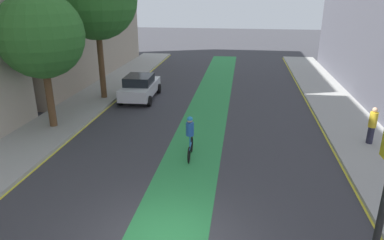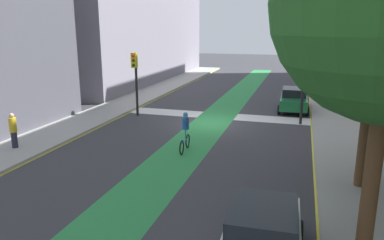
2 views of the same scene
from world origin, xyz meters
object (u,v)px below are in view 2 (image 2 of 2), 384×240
Objects in this scene: pedestrian_sidewalk_right_a at (13,130)px; street_tree_near at (373,61)px; car_green_left_near at (294,99)px; cyclist_in_lane at (185,131)px; car_white_left_far at (262,240)px; traffic_signal_near_left at (304,75)px; traffic_signal_near_right at (135,72)px.

street_tree_near is (-15.10, 0.02, 3.61)m from pedestrian_sidewalk_right_a.
street_tree_near is at bearing 101.70° from car_green_left_near.
cyclist_in_lane is 8.10m from pedestrian_sidewalk_right_a.
car_white_left_far is 1.01× the size of car_green_left_near.
cyclist_in_lane is (5.21, 6.62, -2.05)m from traffic_signal_near_left.
car_green_left_near is 11.50m from cyclist_in_lane.
cyclist_in_lane reaches higher than pedestrian_sidewalk_right_a.
pedestrian_sidewalk_right_a is at bearing 34.56° from traffic_signal_near_left.
street_tree_near is (-12.56, 8.18, 1.71)m from traffic_signal_near_right.
pedestrian_sidewalk_right_a is 0.26× the size of street_tree_near.
traffic_signal_near_right reaches higher than pedestrian_sidewalk_right_a.
street_tree_near reaches higher than car_green_left_near.
traffic_signal_near_left is 1.02× the size of car_green_left_near.
traffic_signal_near_left is at bearing -175.74° from traffic_signal_near_right.
street_tree_near is at bearing 146.93° from traffic_signal_near_right.
traffic_signal_near_left is at bearing -128.21° from cyclist_in_lane.
cyclist_in_lane is at bearing 131.79° from traffic_signal_near_right.
traffic_signal_near_left reaches higher than car_white_left_far.
pedestrian_sidewalk_right_a is at bearing 72.71° from traffic_signal_near_right.
traffic_signal_near_right is at bearing -33.07° from street_tree_near.
cyclist_in_lane is (4.44, -7.99, 0.17)m from car_white_left_far.
traffic_signal_near_right is 0.97× the size of car_white_left_far.
cyclist_in_lane is 8.52m from street_tree_near.
cyclist_in_lane is 1.11× the size of pedestrian_sidewalk_right_a.
pedestrian_sidewalk_right_a is (2.54, 8.16, -1.90)m from traffic_signal_near_right.
traffic_signal_near_left is 2.57× the size of pedestrian_sidewalk_right_a.
car_green_left_near is at bearing -82.24° from traffic_signal_near_left.
traffic_signal_near_right is at bearing -55.06° from car_white_left_far.
traffic_signal_near_right reaches higher than car_green_left_near.
pedestrian_sidewalk_right_a reaches higher than car_green_left_near.
cyclist_in_lane is (4.68, 10.51, 0.17)m from car_green_left_near.
car_white_left_far is 9.14m from cyclist_in_lane.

